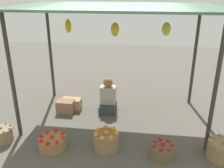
{
  "coord_description": "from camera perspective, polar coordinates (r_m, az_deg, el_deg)",
  "views": [
    {
      "loc": [
        0.56,
        -4.66,
        2.63
      ],
      "look_at": [
        0.0,
        -0.48,
        0.95
      ],
      "focal_mm": 39.4,
      "sensor_mm": 36.0,
      "label": 1
    }
  ],
  "objects": [
    {
      "name": "basket_red_apples",
      "position": [
        4.26,
        11.6,
        -14.87
      ],
      "size": [
        0.39,
        0.39,
        0.28
      ],
      "color": "brown",
      "rests_on": "ground"
    },
    {
      "name": "basket_red_tomatoes",
      "position": [
        4.51,
        -13.68,
        -13.03
      ],
      "size": [
        0.48,
        0.48,
        0.27
      ],
      "color": "#9C7245",
      "rests_on": "ground"
    },
    {
      "name": "ground_plane",
      "position": [
        5.38,
        0.68,
        -7.55
      ],
      "size": [
        14.0,
        14.0,
        0.0
      ],
      "primitive_type": "plane",
      "color": "#5C564D"
    },
    {
      "name": "basket_potatoes",
      "position": [
        4.51,
        24.13,
        -13.8
      ],
      "size": [
        0.47,
        0.47,
        0.35
      ],
      "color": "#94774C",
      "rests_on": "ground"
    },
    {
      "name": "market_stall_structure",
      "position": [
        4.72,
        0.87,
        15.68
      ],
      "size": [
        3.7,
        2.15,
        2.31
      ],
      "color": "#38332D",
      "rests_on": "ground"
    },
    {
      "name": "vendor_person",
      "position": [
        5.5,
        -0.93,
        -3.39
      ],
      "size": [
        0.36,
        0.44,
        0.78
      ],
      "color": "#333B43",
      "rests_on": "ground"
    },
    {
      "name": "basket_oranges",
      "position": [
        4.34,
        -1.35,
        -13.02
      ],
      "size": [
        0.44,
        0.44,
        0.37
      ],
      "color": "olive",
      "rests_on": "ground"
    },
    {
      "name": "wooden_crate_near_vendor",
      "position": [
        5.73,
        -9.35,
        -4.53
      ],
      "size": [
        0.44,
        0.24,
        0.25
      ],
      "primitive_type": "cube",
      "color": "tan",
      "rests_on": "ground"
    },
    {
      "name": "basket_green_chilies",
      "position": [
        4.95,
        -24.12,
        -10.69
      ],
      "size": [
        0.37,
        0.37,
        0.3
      ],
      "color": "#8F7254",
      "rests_on": "ground"
    },
    {
      "name": "wooden_crate_stacked_rear",
      "position": [
        5.61,
        -10.7,
        -5.11
      ],
      "size": [
        0.38,
        0.26,
        0.27
      ],
      "primitive_type": "cube",
      "color": "#92694C",
      "rests_on": "ground"
    }
  ]
}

